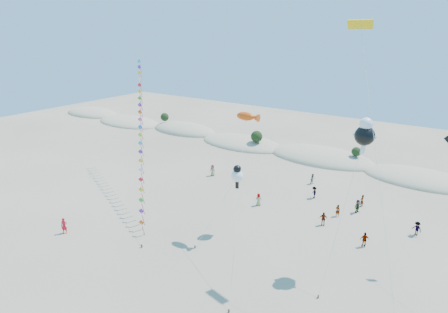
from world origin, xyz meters
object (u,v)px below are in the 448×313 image
kite_train (140,128)px  fish_kite (248,117)px  flyer_foreground (64,226)px  parafoil_kite (361,32)px

kite_train → fish_kite: kite_train is taller
kite_train → flyer_foreground: kite_train is taller
parafoil_kite → fish_kite: bearing=179.6°
kite_train → flyer_foreground: size_ratio=10.99×
fish_kite → parafoil_kite: (10.46, -0.07, 8.38)m
flyer_foreground → parafoil_kite: bearing=-7.8°
kite_train → parafoil_kite: bearing=-3.4°
parafoil_kite → flyer_foreground: bearing=-156.0°
fish_kite → parafoil_kite: bearing=-0.4°
fish_kite → flyer_foreground: bearing=-143.7°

